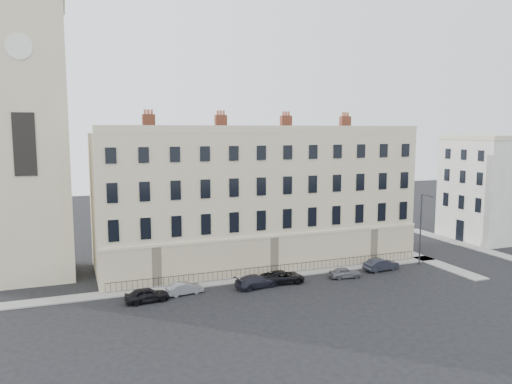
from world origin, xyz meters
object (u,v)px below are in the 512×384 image
at_px(car_f, 381,264).
at_px(car_c, 256,281).
at_px(car_d, 283,277).
at_px(car_a, 147,295).
at_px(streetlamp, 421,226).
at_px(car_e, 345,273).
at_px(car_b, 184,288).

bearing_deg(car_f, car_c, 87.20).
bearing_deg(car_d, car_f, -83.72).
height_order(car_a, car_f, same).
xyz_separation_m(car_c, car_f, (14.91, 0.67, 0.03)).
distance_m(car_f, streetlamp, 6.81).
xyz_separation_m(car_a, car_e, (20.45, 0.03, -0.11)).
relative_size(car_b, car_c, 0.79).
bearing_deg(car_e, car_c, 94.31).
bearing_deg(car_e, car_d, 90.16).
bearing_deg(car_b, car_e, -102.71).
height_order(car_d, car_f, car_f).
xyz_separation_m(car_b, car_f, (21.96, 0.09, 0.10)).
bearing_deg(car_e, car_a, 96.13).
bearing_deg(streetlamp, car_c, -168.27).
distance_m(car_e, car_f, 5.22).
height_order(car_b, car_e, car_b).
xyz_separation_m(car_d, streetlamp, (17.52, 0.71, 3.90)).
bearing_deg(car_a, car_d, -92.32).
bearing_deg(streetlamp, car_a, -168.73).
bearing_deg(car_f, car_d, 85.90).
height_order(car_d, streetlamp, streetlamp).
bearing_deg(car_c, streetlamp, -96.38).
distance_m(car_b, car_f, 21.96).
bearing_deg(car_a, car_e, -95.30).
height_order(car_d, car_e, car_d).
relative_size(car_a, car_b, 1.13).
xyz_separation_m(car_a, car_d, (13.65, 0.73, -0.04)).
xyz_separation_m(car_a, car_b, (3.62, 0.91, -0.10)).
xyz_separation_m(car_e, car_f, (5.13, 0.97, 0.11)).
bearing_deg(car_b, car_a, 94.34).
xyz_separation_m(car_d, car_f, (11.93, 0.27, 0.04)).
height_order(car_a, car_c, car_a).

